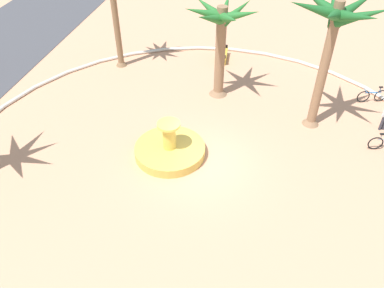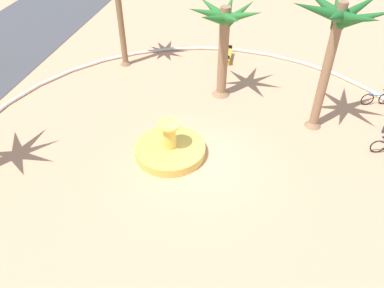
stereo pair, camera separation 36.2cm
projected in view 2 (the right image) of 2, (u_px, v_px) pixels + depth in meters
ground_plane at (202, 164)px, 17.53m from camera, size 80.00×80.00×0.00m
plaza_curb at (202, 162)px, 17.47m from camera, size 23.41×23.41×0.20m
fountain at (170, 149)px, 17.88m from camera, size 3.28×3.28×1.81m
palm_tree_near_fountain at (337, 31)px, 16.46m from camera, size 4.28×4.34×6.62m
palm_tree_far_side at (224, 30)px, 19.58m from camera, size 3.80×3.90×5.32m
bench_west at (227, 55)px, 24.99m from camera, size 1.62×0.57×1.00m
bicycle_by_lamppost at (376, 99)px, 21.00m from camera, size 0.63×1.66×0.94m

